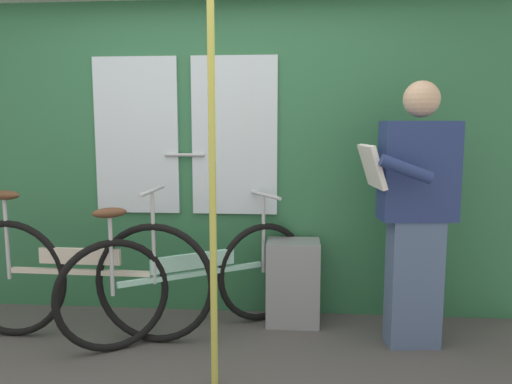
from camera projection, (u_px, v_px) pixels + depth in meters
name	position (u px, v px, depth m)	size (l,w,h in m)	color
train_door_wall	(213.00, 151.00, 3.51)	(4.33, 0.28, 2.24)	#2D6B42
bicycle_near_door	(192.00, 279.00, 3.16)	(1.47, 0.96, 0.90)	black
bicycle_leaning_behind	(80.00, 278.00, 3.09)	(1.71, 0.44, 0.97)	black
passenger_reading_newspaper	(415.00, 210.00, 2.95)	(0.58, 0.50, 1.61)	slate
trash_bin_by_wall	(293.00, 282.00, 3.37)	(0.36, 0.28, 0.57)	gray
handrail_pole	(212.00, 176.00, 2.43)	(0.04, 0.04, 2.20)	#C6C14C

